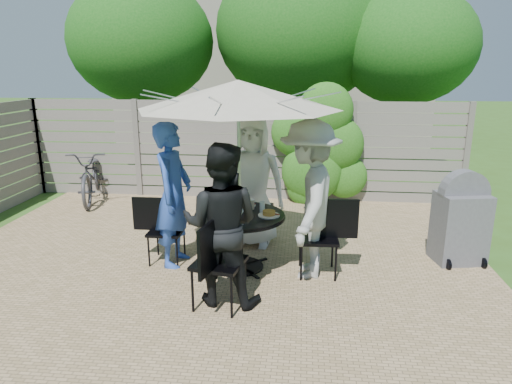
# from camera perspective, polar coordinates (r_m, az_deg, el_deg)

# --- Properties ---
(backyard_envelope) EXTENTS (60.00, 60.00, 5.00)m
(backyard_envelope) POSITION_cam_1_polar(r_m,az_deg,el_deg) (15.61, 2.27, 16.05)
(backyard_envelope) COLOR #34541A
(backyard_envelope) RESTS_ON ground
(patio_table) EXTENTS (1.17, 1.17, 0.71)m
(patio_table) POSITION_cam_1_polar(r_m,az_deg,el_deg) (5.57, -2.06, -4.88)
(patio_table) COLOR black
(patio_table) RESTS_ON ground
(umbrella) EXTENTS (2.55, 2.55, 2.29)m
(umbrella) POSITION_cam_1_polar(r_m,az_deg,el_deg) (5.23, -2.23, 12.02)
(umbrella) COLOR silver
(umbrella) RESTS_ON ground
(chair_back) EXTENTS (0.51, 0.74, 1.00)m
(chair_back) POSITION_cam_1_polar(r_m,az_deg,el_deg) (6.53, -0.15, -3.60)
(chair_back) COLOR black
(chair_back) RESTS_ON ground
(person_back) EXTENTS (0.93, 0.65, 1.80)m
(person_back) POSITION_cam_1_polar(r_m,az_deg,el_deg) (6.23, -0.39, 1.23)
(person_back) COLOR silver
(person_back) RESTS_ON ground
(chair_left) EXTENTS (0.62, 0.42, 0.86)m
(chair_left) POSITION_cam_1_polar(r_m,az_deg,el_deg) (5.93, -11.22, -6.33)
(chair_left) COLOR black
(chair_left) RESTS_ON ground
(person_left) EXTENTS (0.49, 0.69, 1.80)m
(person_left) POSITION_cam_1_polar(r_m,az_deg,el_deg) (5.68, -10.29, -0.42)
(person_left) COLOR #294EB4
(person_left) RESTS_ON ground
(chair_front) EXTENTS (0.57, 0.76, 1.00)m
(chair_front) POSITION_cam_1_polar(r_m,az_deg,el_deg) (4.79, -4.68, -10.99)
(chair_front) COLOR black
(chair_front) RESTS_ON ground
(person_front) EXTENTS (0.89, 0.72, 1.72)m
(person_front) POSITION_cam_1_polar(r_m,az_deg,el_deg) (4.69, -4.36, -4.17)
(person_front) COLOR black
(person_front) RESTS_ON ground
(chair_right) EXTENTS (0.70, 0.48, 0.95)m
(chair_right) POSITION_cam_1_polar(r_m,az_deg,el_deg) (5.53, 7.86, -7.52)
(chair_right) COLOR black
(chair_right) RESTS_ON ground
(person_right) EXTENTS (0.80, 1.27, 1.88)m
(person_right) POSITION_cam_1_polar(r_m,az_deg,el_deg) (5.32, 6.65, -0.97)
(person_right) COLOR #A5A7A2
(person_right) RESTS_ON ground
(plate_back) EXTENTS (0.26, 0.26, 0.06)m
(plate_back) POSITION_cam_1_polar(r_m,az_deg,el_deg) (5.83, -1.29, -1.46)
(plate_back) COLOR white
(plate_back) RESTS_ON patio_table
(plate_left) EXTENTS (0.26, 0.26, 0.06)m
(plate_left) POSITION_cam_1_polar(r_m,az_deg,el_deg) (5.58, -5.69, -2.30)
(plate_left) COLOR white
(plate_left) RESTS_ON patio_table
(plate_front) EXTENTS (0.26, 0.26, 0.06)m
(plate_front) POSITION_cam_1_polar(r_m,az_deg,el_deg) (5.16, -2.98, -3.73)
(plate_front) COLOR white
(plate_front) RESTS_ON patio_table
(plate_right) EXTENTS (0.26, 0.26, 0.06)m
(plate_right) POSITION_cam_1_polar(r_m,az_deg,el_deg) (5.43, 1.63, -2.75)
(plate_right) COLOR white
(plate_right) RESTS_ON patio_table
(glass_back) EXTENTS (0.07, 0.07, 0.14)m
(glass_back) POSITION_cam_1_polar(r_m,az_deg,el_deg) (5.74, -2.53, -1.25)
(glass_back) COLOR silver
(glass_back) RESTS_ON patio_table
(glass_front) EXTENTS (0.07, 0.07, 0.14)m
(glass_front) POSITION_cam_1_polar(r_m,az_deg,el_deg) (5.21, -1.60, -2.98)
(glass_front) COLOR silver
(glass_front) RESTS_ON patio_table
(glass_right) EXTENTS (0.07, 0.07, 0.14)m
(glass_right) POSITION_cam_1_polar(r_m,az_deg,el_deg) (5.53, 0.78, -1.91)
(glass_right) COLOR silver
(glass_right) RESTS_ON patio_table
(syrup_jug) EXTENTS (0.09, 0.09, 0.16)m
(syrup_jug) POSITION_cam_1_polar(r_m,az_deg,el_deg) (5.53, -2.58, -1.79)
(syrup_jug) COLOR #59280C
(syrup_jug) RESTS_ON patio_table
(coffee_cup) EXTENTS (0.08, 0.08, 0.12)m
(coffee_cup) POSITION_cam_1_polar(r_m,az_deg,el_deg) (5.67, -0.60, -1.57)
(coffee_cup) COLOR #C6B293
(coffee_cup) RESTS_ON patio_table
(bicycle) EXTENTS (1.14, 1.98, 0.98)m
(bicycle) POSITION_cam_1_polar(r_m,az_deg,el_deg) (8.99, -19.72, 2.06)
(bicycle) COLOR #333338
(bicycle) RESTS_ON ground
(bbq_grill) EXTENTS (0.67, 0.56, 1.21)m
(bbq_grill) POSITION_cam_1_polar(r_m,az_deg,el_deg) (6.29, 24.19, -3.36)
(bbq_grill) COLOR #5B5B61
(bbq_grill) RESTS_ON ground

